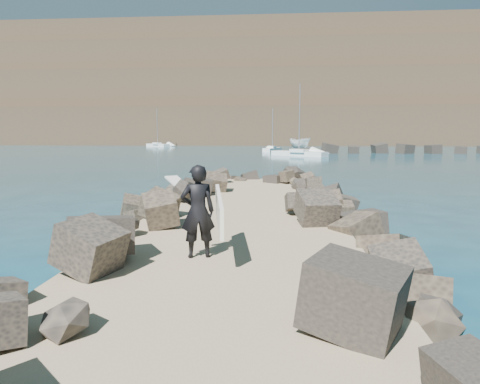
{
  "coord_description": "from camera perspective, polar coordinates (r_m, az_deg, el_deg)",
  "views": [
    {
      "loc": [
        1.01,
        -13.2,
        3.21
      ],
      "look_at": [
        0.0,
        -1.0,
        1.5
      ],
      "focal_mm": 32.0,
      "sensor_mm": 36.0,
      "label": 1
    }
  ],
  "objects": [
    {
      "name": "headland",
      "position": [
        173.91,
        7.84,
        12.07
      ],
      "size": [
        360.0,
        140.0,
        32.0
      ],
      "primitive_type": "cube",
      "color": "#2D4919",
      "rests_on": "ground"
    },
    {
      "name": "headland_buildings",
      "position": [
        168.97,
        10.54,
        18.29
      ],
      "size": [
        137.5,
        30.5,
        5.0
      ],
      "color": "white",
      "rests_on": "headland"
    },
    {
      "name": "sailboat_f",
      "position": [
        116.81,
        24.0,
        5.85
      ],
      "size": [
        2.88,
        6.24,
        7.46
      ],
      "color": "white",
      "rests_on": "ground"
    },
    {
      "name": "jetty",
      "position": [
        11.62,
        -0.41,
        -6.55
      ],
      "size": [
        6.0,
        26.0,
        0.6
      ],
      "primitive_type": "cube",
      "color": "#8C7759",
      "rests_on": "ground"
    },
    {
      "name": "ground",
      "position": [
        13.62,
        0.35,
        -5.68
      ],
      "size": [
        800.0,
        800.0,
        0.0
      ],
      "primitive_type": "plane",
      "color": "#0F384C",
      "rests_on": "ground"
    },
    {
      "name": "boat_imported",
      "position": [
        88.07,
        8.03,
        6.48
      ],
      "size": [
        5.21,
        5.8,
        2.2
      ],
      "primitive_type": "imported",
      "rotation": [
        0.0,
        0.0,
        0.67
      ],
      "color": "white",
      "rests_on": "ground"
    },
    {
      "name": "sailboat_e",
      "position": [
        100.27,
        -10.93,
        6.15
      ],
      "size": [
        6.53,
        6.03,
        8.78
      ],
      "color": "white",
      "rests_on": "ground"
    },
    {
      "name": "sailboat_c",
      "position": [
        59.66,
        7.85,
        5.11
      ],
      "size": [
        7.68,
        6.57,
        9.9
      ],
      "color": "white",
      "rests_on": "ground"
    },
    {
      "name": "sailboat_b",
      "position": [
        72.59,
        4.33,
        5.65
      ],
      "size": [
        3.2,
        6.08,
        7.33
      ],
      "color": "white",
      "rests_on": "ground"
    },
    {
      "name": "riprap_right",
      "position": [
        12.16,
        13.61,
        -5.15
      ],
      "size": [
        2.6,
        22.0,
        1.0
      ],
      "primitive_type": "cube",
      "color": "black",
      "rests_on": "ground"
    },
    {
      "name": "riprap_left",
      "position": [
        12.63,
        -13.46,
        -4.66
      ],
      "size": [
        2.6,
        22.0,
        1.0
      ],
      "primitive_type": "cube",
      "color": "black",
      "rests_on": "ground"
    },
    {
      "name": "surfboard_resting",
      "position": [
        17.17,
        -7.99,
        0.59
      ],
      "size": [
        1.66,
        2.11,
        0.07
      ],
      "primitive_type": "cube",
      "rotation": [
        0.0,
        0.0,
        0.59
      ],
      "color": "silver",
      "rests_on": "riprap_left"
    },
    {
      "name": "surfer_with_board",
      "position": [
        8.93,
        -5.24,
        -2.56
      ],
      "size": [
        1.1,
        2.4,
        1.95
      ],
      "color": "black",
      "rests_on": "jetty"
    }
  ]
}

